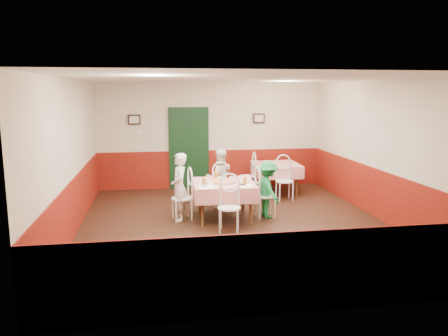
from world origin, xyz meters
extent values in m
plane|color=black|center=(0.00, 0.00, 0.00)|extent=(7.00, 7.00, 0.00)
plane|color=white|center=(0.00, 0.00, 2.80)|extent=(7.00, 7.00, 0.00)
cube|color=beige|center=(0.00, 3.50, 1.40)|extent=(6.00, 0.10, 2.80)
cube|color=beige|center=(0.00, -3.50, 1.40)|extent=(6.00, 0.10, 2.80)
cube|color=beige|center=(-3.00, 0.00, 1.40)|extent=(0.10, 7.00, 2.80)
cube|color=beige|center=(3.00, 0.00, 1.40)|extent=(0.10, 7.00, 2.80)
cube|color=maroon|center=(0.00, 3.48, 0.50)|extent=(6.00, 0.03, 1.00)
cube|color=maroon|center=(0.00, -3.48, 0.50)|extent=(6.00, 0.03, 1.00)
cube|color=maroon|center=(-2.98, 0.00, 0.50)|extent=(0.03, 7.00, 1.00)
cube|color=maroon|center=(2.98, 0.00, 0.50)|extent=(0.03, 7.00, 1.00)
cube|color=black|center=(-0.60, 3.45, 1.05)|extent=(0.96, 0.06, 2.10)
cube|color=black|center=(-2.00, 3.45, 1.85)|extent=(0.32, 0.03, 0.26)
cube|color=black|center=(1.30, 3.45, 1.85)|extent=(0.32, 0.03, 0.26)
cube|color=white|center=(-1.90, 3.45, 1.50)|extent=(0.10, 0.03, 0.10)
cube|color=red|center=(-0.14, 0.46, 0.38)|extent=(1.28, 1.28, 0.77)
cube|color=red|center=(1.54, 2.52, 0.38)|extent=(1.14, 1.14, 0.77)
cylinder|color=#B74723|center=(-0.13, 0.38, 0.77)|extent=(0.43, 0.43, 0.03)
cylinder|color=white|center=(-0.57, 0.46, 0.77)|extent=(0.26, 0.26, 0.01)
cylinder|color=white|center=(0.27, 0.45, 0.77)|extent=(0.26, 0.26, 0.01)
cylinder|color=white|center=(-0.14, 0.87, 0.77)|extent=(0.26, 0.26, 0.01)
cylinder|color=#BF7219|center=(-0.58, 0.22, 0.82)|extent=(0.07, 0.07, 0.13)
cylinder|color=#BF7219|center=(0.24, 0.22, 0.82)|extent=(0.07, 0.07, 0.13)
cylinder|color=#BF7219|center=(-0.25, 0.85, 0.83)|extent=(0.08, 0.08, 0.14)
cylinder|color=#381C0A|center=(0.01, 0.86, 0.87)|extent=(0.07, 0.07, 0.23)
cylinder|color=silver|center=(-0.60, 0.04, 0.81)|extent=(0.04, 0.04, 0.09)
cylinder|color=silver|center=(-0.55, 0.03, 0.81)|extent=(0.04, 0.04, 0.09)
cylinder|color=#B23319|center=(-0.61, 0.09, 0.81)|extent=(0.04, 0.04, 0.09)
cube|color=white|center=(-0.54, 0.05, 0.76)|extent=(0.33, 0.42, 0.00)
cube|color=white|center=(0.20, 0.05, 0.76)|extent=(0.39, 0.46, 0.00)
cube|color=black|center=(0.17, 0.11, 0.77)|extent=(0.11, 0.10, 0.02)
imported|color=gray|center=(-1.04, 0.50, 0.68)|extent=(0.33, 0.50, 1.36)
imported|color=gray|center=(-0.10, 1.35, 0.66)|extent=(0.69, 0.57, 1.32)
imported|color=gray|center=(0.76, 0.41, 0.59)|extent=(0.58, 0.83, 1.17)
camera|label=1|loc=(-1.53, -8.06, 2.57)|focal=35.00mm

